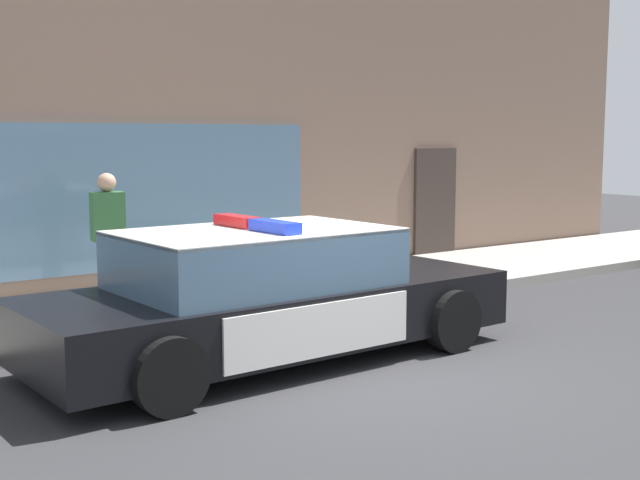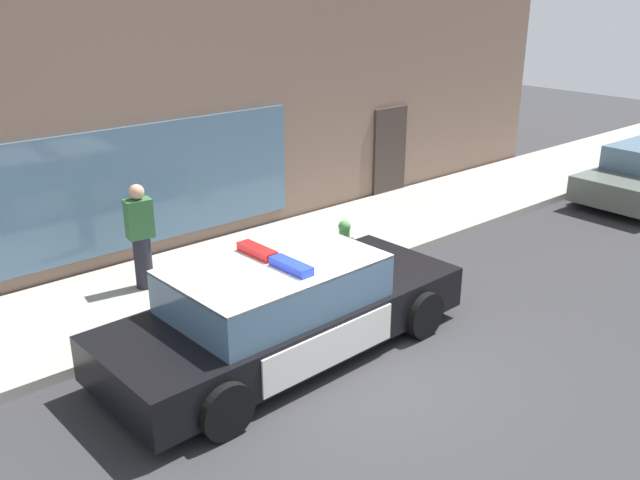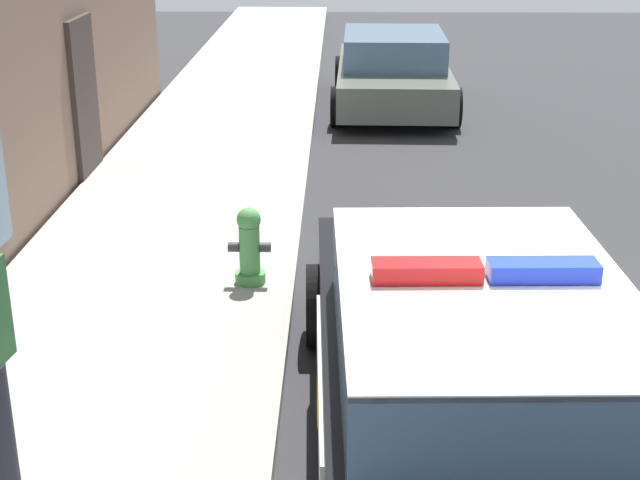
{
  "view_description": "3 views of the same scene",
  "coord_description": "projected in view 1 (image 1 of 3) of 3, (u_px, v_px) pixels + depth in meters",
  "views": [
    {
      "loc": [
        -5.06,
        -6.15,
        2.32
      ],
      "look_at": [
        0.74,
        1.88,
        1.08
      ],
      "focal_mm": 46.65,
      "sensor_mm": 36.0,
      "label": 1
    },
    {
      "loc": [
        -5.5,
        -5.48,
        4.76
      ],
      "look_at": [
        0.51,
        1.51,
        1.25
      ],
      "focal_mm": 38.39,
      "sensor_mm": 36.0,
      "label": 2
    },
    {
      "loc": [
        -5.72,
        1.9,
        3.53
      ],
      "look_at": [
        0.93,
        2.03,
        1.02
      ],
      "focal_mm": 51.74,
      "sensor_mm": 36.0,
      "label": 3
    }
  ],
  "objects": [
    {
      "name": "ground",
      "position": [
        371.0,
        373.0,
        8.18
      ],
      "size": [
        48.0,
        48.0,
        0.0
      ],
      "primitive_type": "plane",
      "color": "#303033"
    },
    {
      "name": "sidewalk",
      "position": [
        196.0,
        305.0,
        11.14
      ],
      "size": [
        48.0,
        2.79,
        0.15
      ],
      "primitive_type": "cube",
      "color": "#A39E93",
      "rests_on": "ground"
    },
    {
      "name": "police_cruiser",
      "position": [
        268.0,
        295.0,
        8.61
      ],
      "size": [
        5.21,
        2.26,
        1.49
      ],
      "rotation": [
        0.0,
        0.0,
        0.03
      ],
      "color": "black",
      "rests_on": "ground"
    },
    {
      "name": "fire_hydrant",
      "position": [
        365.0,
        268.0,
        11.51
      ],
      "size": [
        0.34,
        0.39,
        0.73
      ],
      "color": "#4C994C",
      "rests_on": "sidewalk"
    },
    {
      "name": "pedestrian_on_sidewalk",
      "position": [
        108.0,
        239.0,
        10.58
      ],
      "size": [
        0.43,
        0.31,
        1.71
      ],
      "rotation": [
        0.0,
        0.0,
        1.43
      ],
      "color": "#23232D",
      "rests_on": "sidewalk"
    }
  ]
}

